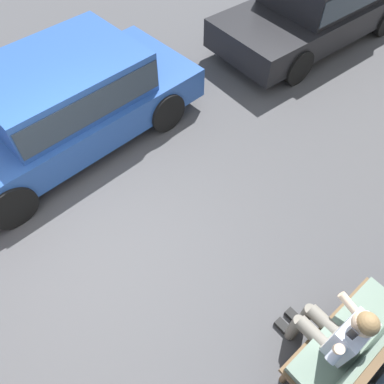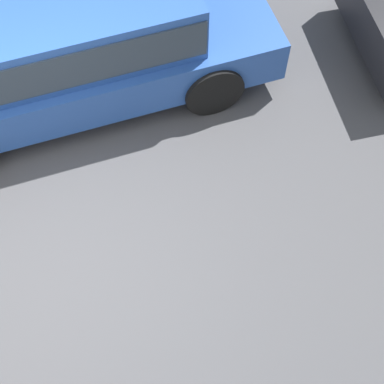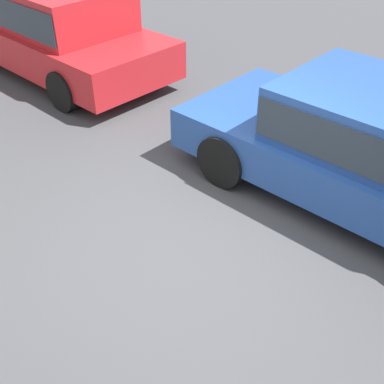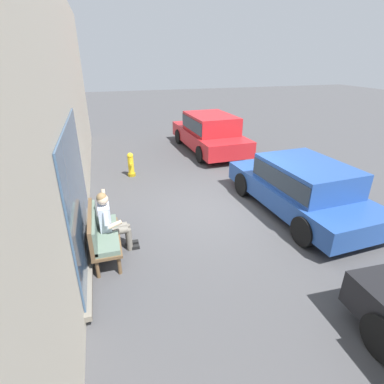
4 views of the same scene
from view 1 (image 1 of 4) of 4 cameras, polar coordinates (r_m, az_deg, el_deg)
ground_plane at (r=5.12m, az=-13.17°, el=-7.72°), size 60.00×60.00×0.00m
bench at (r=4.25m, az=24.30°, el=-20.41°), size 1.47×0.55×0.99m
person_on_phone at (r=4.05m, az=21.16°, el=-19.37°), size 0.73×0.74×1.33m
parked_car_near at (r=8.62m, az=19.03°, el=25.89°), size 4.41×1.97×1.43m
parked_car_mid at (r=6.03m, az=-19.30°, el=13.11°), size 4.42×2.12×1.37m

